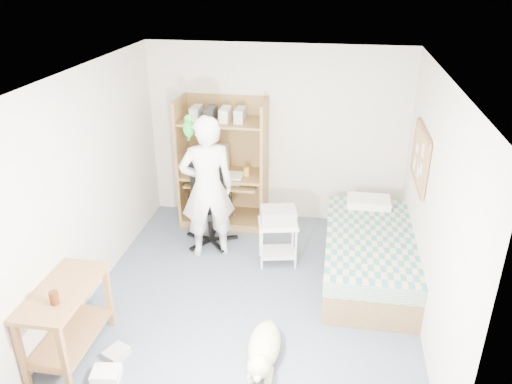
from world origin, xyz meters
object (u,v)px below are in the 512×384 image
bed (369,254)px  person (207,188)px  printer_cart (278,236)px  side_desk (66,312)px  dog (264,348)px  office_chair (210,214)px  computer_hutch (224,168)px

bed → person: bearing=174.3°
printer_cart → side_desk: bearing=-144.2°
dog → office_chair: bearing=115.8°
bed → dog: 1.92m
side_desk → person: 2.23m
person → printer_cart: bearing=153.8°
side_desk → person: person is taller
person → printer_cart: 1.05m
office_chair → person: (0.07, -0.31, 0.53)m
computer_hutch → person: person is taller
computer_hutch → side_desk: computer_hutch is taller
computer_hutch → bed: computer_hutch is taller
bed → person: size_ratio=1.10×
person → bed: bearing=153.8°
dog → side_desk: bearing=-174.4°
person → office_chair: bearing=-97.4°
computer_hutch → dog: (0.98, -2.74, -0.67)m
dog → printer_cart: 1.75m
side_desk → office_chair: (0.78, 2.32, -0.10)m
computer_hutch → side_desk: size_ratio=1.80×
side_desk → office_chair: size_ratio=0.90×
computer_hutch → bed: size_ratio=0.89×
printer_cart → person: bearing=162.3°
office_chair → printer_cart: size_ratio=1.96×
side_desk → printer_cart: bearing=47.8°
bed → printer_cart: 1.11m
side_desk → office_chair: 2.45m
dog → printer_cart: (-0.08, 1.73, 0.22)m
computer_hutch → bed: 2.35m
computer_hutch → dog: bearing=-70.3°
office_chair → dog: office_chair is taller
office_chair → dog: (1.05, -2.13, -0.24)m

